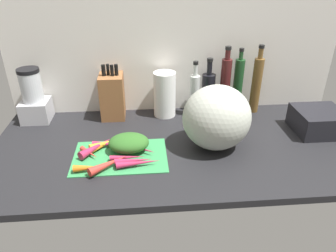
# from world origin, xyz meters

# --- Properties ---
(ground_plane) EXTENTS (1.70, 0.80, 0.03)m
(ground_plane) POSITION_xyz_m (0.00, 0.00, -0.01)
(ground_plane) COLOR black
(wall_back) EXTENTS (1.70, 0.03, 0.60)m
(wall_back) POSITION_xyz_m (0.00, 0.39, 0.30)
(wall_back) COLOR silver
(wall_back) RESTS_ON ground_plane
(cutting_board) EXTENTS (0.39, 0.26, 0.01)m
(cutting_board) POSITION_xyz_m (-0.28, -0.09, 0.00)
(cutting_board) COLOR #338C4C
(cutting_board) RESTS_ON ground_plane
(carrot_0) EXTENTS (0.14, 0.15, 0.04)m
(carrot_0) POSITION_xyz_m (-0.38, -0.04, 0.03)
(carrot_0) COLOR #B2264C
(carrot_0) RESTS_ON cutting_board
(carrot_1) EXTENTS (0.12, 0.03, 0.03)m
(carrot_1) POSITION_xyz_m (-0.39, -0.19, 0.02)
(carrot_1) COLOR orange
(carrot_1) RESTS_ON cutting_board
(carrot_2) EXTENTS (0.12, 0.11, 0.02)m
(carrot_2) POSITION_xyz_m (-0.35, -0.02, 0.02)
(carrot_2) COLOR orange
(carrot_2) RESTS_ON cutting_board
(carrot_3) EXTENTS (0.18, 0.05, 0.03)m
(carrot_3) POSITION_xyz_m (-0.20, -0.17, 0.02)
(carrot_3) COLOR #B2264C
(carrot_3) RESTS_ON cutting_board
(carrot_4) EXTENTS (0.16, 0.13, 0.04)m
(carrot_4) POSITION_xyz_m (-0.32, -0.17, 0.03)
(carrot_4) COLOR red
(carrot_4) RESTS_ON cutting_board
(carrot_5) EXTENTS (0.14, 0.08, 0.03)m
(carrot_5) POSITION_xyz_m (-0.24, -0.01, 0.02)
(carrot_5) COLOR #B2264C
(carrot_5) RESTS_ON cutting_board
(carrot_6) EXTENTS (0.16, 0.11, 0.03)m
(carrot_6) POSITION_xyz_m (-0.20, -0.06, 0.02)
(carrot_6) COLOR #B2264C
(carrot_6) RESTS_ON cutting_board
(carrot_7) EXTENTS (0.09, 0.09, 0.02)m
(carrot_7) POSITION_xyz_m (-0.40, -0.07, 0.02)
(carrot_7) COLOR red
(carrot_7) RESTS_ON cutting_board
(carrot_8) EXTENTS (0.14, 0.04, 0.03)m
(carrot_8) POSITION_xyz_m (-0.33, -0.02, 0.02)
(carrot_8) COLOR #B2264C
(carrot_8) RESTS_ON cutting_board
(carrot_9) EXTENTS (0.16, 0.10, 0.03)m
(carrot_9) POSITION_xyz_m (-0.34, -0.01, 0.02)
(carrot_9) COLOR orange
(carrot_9) RESTS_ON cutting_board
(carrot_10) EXTENTS (0.14, 0.02, 0.02)m
(carrot_10) POSITION_xyz_m (-0.24, -0.12, 0.02)
(carrot_10) COLOR #B2264C
(carrot_10) RESTS_ON cutting_board
(carrot_11) EXTENTS (0.15, 0.03, 0.03)m
(carrot_11) POSITION_xyz_m (-0.22, -0.15, 0.02)
(carrot_11) COLOR #B2264C
(carrot_11) RESTS_ON cutting_board
(carrot_greens_pile) EXTENTS (0.17, 0.13, 0.07)m
(carrot_greens_pile) POSITION_xyz_m (-0.24, -0.05, 0.04)
(carrot_greens_pile) COLOR #2D6023
(carrot_greens_pile) RESTS_ON cutting_board
(winter_squash) EXTENTS (0.29, 0.27, 0.28)m
(winter_squash) POSITION_xyz_m (0.14, -0.04, 0.14)
(winter_squash) COLOR #B2B7A8
(winter_squash) RESTS_ON ground_plane
(knife_block) EXTENTS (0.12, 0.14, 0.28)m
(knife_block) POSITION_xyz_m (-0.33, 0.30, 0.12)
(knife_block) COLOR brown
(knife_block) RESTS_ON ground_plane
(blender_appliance) EXTENTS (0.14, 0.14, 0.27)m
(blender_appliance) POSITION_xyz_m (-0.71, 0.29, 0.12)
(blender_appliance) COLOR #B2B2B7
(blender_appliance) RESTS_ON ground_plane
(paper_towel_roll) EXTENTS (0.11, 0.11, 0.23)m
(paper_towel_roll) POSITION_xyz_m (-0.06, 0.30, 0.12)
(paper_towel_roll) COLOR white
(paper_towel_roll) RESTS_ON ground_plane
(bottle_0) EXTENTS (0.05, 0.05, 0.29)m
(bottle_0) POSITION_xyz_m (0.09, 0.28, 0.12)
(bottle_0) COLOR silver
(bottle_0) RESTS_ON ground_plane
(bottle_1) EXTENTS (0.07, 0.07, 0.30)m
(bottle_1) POSITION_xyz_m (0.17, 0.31, 0.11)
(bottle_1) COLOR black
(bottle_1) RESTS_ON ground_plane
(bottle_2) EXTENTS (0.05, 0.05, 0.36)m
(bottle_2) POSITION_xyz_m (0.25, 0.29, 0.16)
(bottle_2) COLOR #471919
(bottle_2) RESTS_ON ground_plane
(bottle_3) EXTENTS (0.05, 0.05, 0.34)m
(bottle_3) POSITION_xyz_m (0.33, 0.31, 0.15)
(bottle_3) COLOR #19421E
(bottle_3) RESTS_ON ground_plane
(bottle_4) EXTENTS (0.05, 0.05, 0.36)m
(bottle_4) POSITION_xyz_m (0.42, 0.30, 0.16)
(bottle_4) COLOR brown
(bottle_4) RESTS_ON ground_plane
(dish_rack) EXTENTS (0.22, 0.21, 0.11)m
(dish_rack) POSITION_xyz_m (0.66, 0.06, 0.05)
(dish_rack) COLOR black
(dish_rack) RESTS_ON ground_plane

